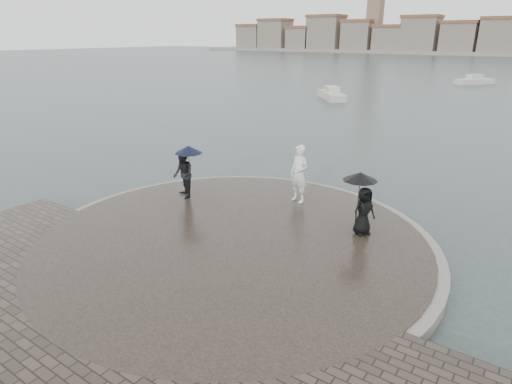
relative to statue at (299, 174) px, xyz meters
The scene contains 7 objects.
ground 7.47m from the statue, 91.41° to the right, with size 400.00×400.00×0.00m, color #2B3835.
kerb_ring 4.04m from the statue, 92.69° to the right, with size 12.50×12.50×0.32m, color gray.
quay_tip 4.03m from the statue, 92.69° to the right, with size 11.90×11.90×0.36m, color #2D261E.
statue is the anchor object (origin of this frame).
visitor_left 4.33m from the statue, 151.11° to the right, with size 1.33×1.15×2.04m.
visitor_right 3.20m from the statue, 23.13° to the right, with size 1.19×1.09×1.95m.
boats 41.19m from the statue, 100.19° to the left, with size 14.41×29.53×1.50m.
Camera 1 is at (7.45, -5.89, 6.23)m, focal length 30.00 mm.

